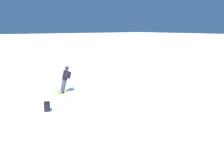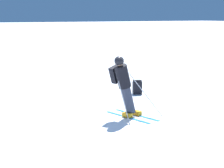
% 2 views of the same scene
% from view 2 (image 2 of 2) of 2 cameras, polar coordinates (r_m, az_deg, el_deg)
% --- Properties ---
extents(ground_plane, '(300.00, 300.00, 0.00)m').
position_cam_2_polar(ground_plane, '(10.35, 2.81, -4.98)').
color(ground_plane, white).
extents(skier, '(1.40, 1.71, 1.74)m').
position_cam_2_polar(skier, '(9.99, 1.80, 0.06)').
color(skier, '#1E7AC6').
rests_on(skier, ground).
extents(spare_backpack, '(0.36, 0.31, 0.50)m').
position_cam_2_polar(spare_backpack, '(13.26, 3.87, -0.49)').
color(spare_backpack, black).
rests_on(spare_backpack, ground).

